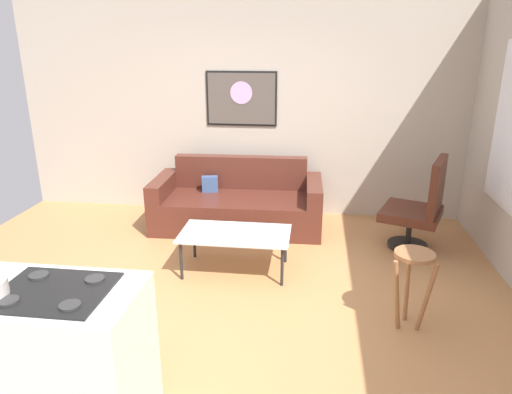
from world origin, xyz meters
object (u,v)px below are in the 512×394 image
couch (238,205)px  wall_painting (241,99)px  bar_stool (413,270)px  armchair (420,207)px  coffee_table (235,236)px

couch → wall_painting: bearing=93.2°
bar_stool → couch: bearing=131.1°
armchair → bar_stool: armchair is taller
couch → armchair: bearing=-11.5°
couch → bar_stool: bearing=-48.9°
couch → coffee_table: bearing=-81.8°
armchair → coffee_table: bearing=-158.0°
couch → armchair: 2.15m
armchair → bar_stool: (-0.37, -1.56, 0.01)m
couch → wall_painting: wall_painting is taller
couch → coffee_table: (0.17, -1.20, 0.11)m
wall_painting → bar_stool: bearing=-55.3°
couch → coffee_table: couch is taller
couch → bar_stool: (1.73, -1.98, 0.23)m
coffee_table → wall_painting: size_ratio=1.19×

